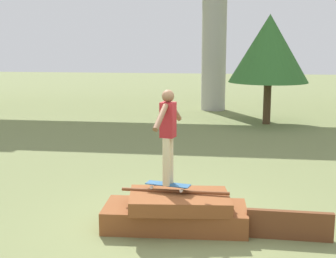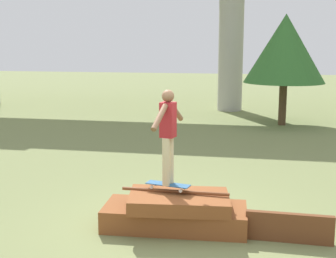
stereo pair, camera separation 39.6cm
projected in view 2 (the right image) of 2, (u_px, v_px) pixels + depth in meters
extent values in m
plane|color=olive|center=(175.00, 227.00, 7.77)|extent=(80.00, 80.00, 0.00)
cube|color=brown|center=(175.00, 217.00, 7.74)|extent=(2.39, 1.09, 0.37)
cube|color=brown|center=(179.00, 201.00, 7.61)|extent=(1.76, 1.24, 0.26)
cylinder|color=brown|center=(175.00, 191.00, 7.66)|extent=(1.78, 0.06, 0.06)
cube|color=brown|center=(289.00, 228.00, 7.16)|extent=(1.33, 0.13, 0.46)
cube|color=#23517F|center=(168.00, 184.00, 7.68)|extent=(0.76, 0.35, 0.01)
cylinder|color=silver|center=(185.00, 188.00, 7.67)|extent=(0.06, 0.04, 0.05)
cylinder|color=silver|center=(181.00, 191.00, 7.51)|extent=(0.06, 0.04, 0.05)
cylinder|color=silver|center=(156.00, 184.00, 7.87)|extent=(0.06, 0.04, 0.05)
cylinder|color=silver|center=(152.00, 187.00, 7.71)|extent=(0.06, 0.04, 0.05)
cylinder|color=#C6B78E|center=(170.00, 160.00, 7.69)|extent=(0.12, 0.12, 0.78)
cylinder|color=#C6B78E|center=(166.00, 162.00, 7.53)|extent=(0.12, 0.12, 0.78)
cube|color=maroon|center=(168.00, 120.00, 7.49)|extent=(0.26, 0.25, 0.57)
sphere|color=brown|center=(168.00, 96.00, 7.42)|extent=(0.20, 0.20, 0.20)
cylinder|color=brown|center=(176.00, 112.00, 7.77)|extent=(0.19, 0.51, 0.38)
cylinder|color=brown|center=(160.00, 117.00, 7.17)|extent=(0.19, 0.51, 0.38)
cylinder|color=#A8A59E|center=(231.00, 29.00, 20.71)|extent=(1.10, 1.10, 7.29)
cylinder|color=#4C3823|center=(283.00, 104.00, 17.38)|extent=(0.28, 0.28, 1.58)
cone|color=#336B2D|center=(285.00, 48.00, 17.01)|extent=(2.96, 2.96, 2.49)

